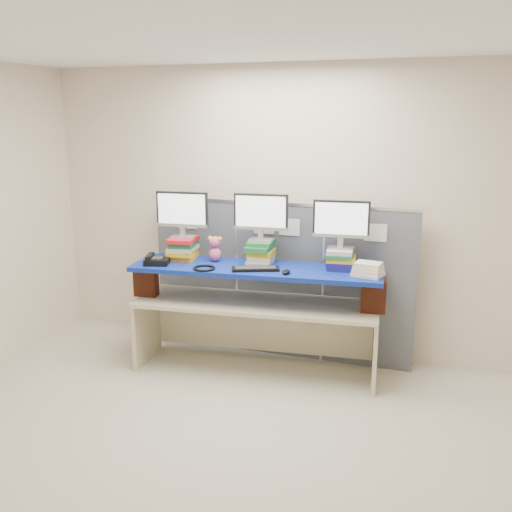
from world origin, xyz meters
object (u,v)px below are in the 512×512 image
(monitor_left, at_px, (182,212))
(keyboard, at_px, (256,269))
(blue_board, at_px, (256,269))
(monitor_right, at_px, (341,222))
(desk_phone, at_px, (156,260))
(monitor_center, at_px, (261,214))
(desk, at_px, (256,316))

(monitor_left, xyz_separation_m, keyboard, (0.77, -0.15, -0.44))
(blue_board, xyz_separation_m, monitor_right, (0.72, 0.19, 0.44))
(desk_phone, bearing_deg, keyboard, -11.57)
(monitor_left, bearing_deg, keyboard, -17.05)
(monitor_left, bearing_deg, desk_phone, -129.22)
(keyboard, bearing_deg, blue_board, 84.36)
(monitor_center, bearing_deg, desk, -98.58)
(monitor_left, xyz_separation_m, desk_phone, (-0.16, -0.24, -0.42))
(desk, distance_m, blue_board, 0.44)
(monitor_right, height_order, keyboard, monitor_right)
(monitor_left, height_order, keyboard, monitor_left)
(desk, height_order, monitor_center, monitor_center)
(desk, distance_m, monitor_right, 1.16)
(monitor_right, distance_m, desk_phone, 1.70)
(monitor_center, height_order, monitor_right, monitor_center)
(monitor_left, bearing_deg, monitor_center, 0.00)
(desk, bearing_deg, monitor_center, 81.42)
(monitor_center, relative_size, desk_phone, 1.88)
(desk_phone, bearing_deg, monitor_right, -3.51)
(blue_board, bearing_deg, monitor_right, 9.17)
(monitor_right, relative_size, keyboard, 1.14)
(blue_board, distance_m, desk_phone, 0.92)
(monitor_center, distance_m, desk_phone, 1.04)
(keyboard, height_order, desk_phone, desk_phone)
(monitor_center, relative_size, keyboard, 1.14)
(monitor_right, relative_size, desk_phone, 1.88)
(blue_board, height_order, desk_phone, desk_phone)
(blue_board, height_order, monitor_center, monitor_center)
(monitor_center, distance_m, keyboard, 0.50)
(blue_board, distance_m, keyboard, 0.12)
(keyboard, distance_m, desk_phone, 0.93)
(desk_phone, bearing_deg, desk, -4.63)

